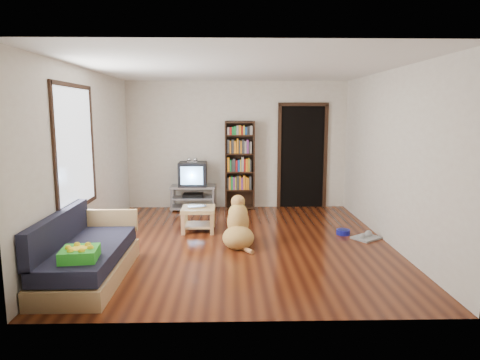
{
  "coord_description": "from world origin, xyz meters",
  "views": [
    {
      "loc": [
        -0.15,
        -6.3,
        1.97
      ],
      "look_at": [
        0.01,
        0.44,
        0.9
      ],
      "focal_mm": 32.0,
      "sensor_mm": 36.0,
      "label": 1
    }
  ],
  "objects_px": {
    "laptop": "(198,207)",
    "bookshelf": "(240,160)",
    "crt_tv": "(193,174)",
    "coffee_table": "(198,214)",
    "tv_stand": "(193,197)",
    "green_cushion": "(80,254)",
    "sofa": "(86,257)",
    "dog_bowl": "(343,232)",
    "dog": "(238,227)",
    "grey_rag": "(366,238)"
  },
  "relations": [
    {
      "from": "crt_tv",
      "to": "dog",
      "type": "distance_m",
      "value": 2.56
    },
    {
      "from": "dog",
      "to": "tv_stand",
      "type": "bearing_deg",
      "value": 110.39
    },
    {
      "from": "green_cushion",
      "to": "dog",
      "type": "relative_size",
      "value": 0.41
    },
    {
      "from": "green_cushion",
      "to": "sofa",
      "type": "relative_size",
      "value": 0.21
    },
    {
      "from": "crt_tv",
      "to": "sofa",
      "type": "bearing_deg",
      "value": -104.93
    },
    {
      "from": "grey_rag",
      "to": "crt_tv",
      "type": "xyz_separation_m",
      "value": [
        -2.89,
        2.12,
        0.73
      ]
    },
    {
      "from": "coffee_table",
      "to": "dog",
      "type": "distance_m",
      "value": 1.01
    },
    {
      "from": "dog",
      "to": "sofa",
      "type": "bearing_deg",
      "value": -145.08
    },
    {
      "from": "bookshelf",
      "to": "coffee_table",
      "type": "bearing_deg",
      "value": -113.66
    },
    {
      "from": "dog_bowl",
      "to": "tv_stand",
      "type": "relative_size",
      "value": 0.24
    },
    {
      "from": "crt_tv",
      "to": "bookshelf",
      "type": "bearing_deg",
      "value": 4.32
    },
    {
      "from": "grey_rag",
      "to": "crt_tv",
      "type": "distance_m",
      "value": 3.66
    },
    {
      "from": "laptop",
      "to": "bookshelf",
      "type": "bearing_deg",
      "value": 48.93
    },
    {
      "from": "laptop",
      "to": "crt_tv",
      "type": "relative_size",
      "value": 0.55
    },
    {
      "from": "laptop",
      "to": "sofa",
      "type": "distance_m",
      "value": 2.36
    },
    {
      "from": "laptop",
      "to": "dog",
      "type": "relative_size",
      "value": 0.35
    },
    {
      "from": "grey_rag",
      "to": "tv_stand",
      "type": "bearing_deg",
      "value": 144.06
    },
    {
      "from": "dog_bowl",
      "to": "grey_rag",
      "type": "height_order",
      "value": "dog_bowl"
    },
    {
      "from": "tv_stand",
      "to": "coffee_table",
      "type": "xyz_separation_m",
      "value": [
        0.22,
        -1.57,
        0.01
      ]
    },
    {
      "from": "laptop",
      "to": "dog_bowl",
      "type": "relative_size",
      "value": 1.44
    },
    {
      "from": "crt_tv",
      "to": "coffee_table",
      "type": "relative_size",
      "value": 1.05
    },
    {
      "from": "green_cushion",
      "to": "crt_tv",
      "type": "bearing_deg",
      "value": 71.93
    },
    {
      "from": "dog_bowl",
      "to": "tv_stand",
      "type": "bearing_deg",
      "value": 144.54
    },
    {
      "from": "dog_bowl",
      "to": "green_cushion",
      "type": "bearing_deg",
      "value": -146.13
    },
    {
      "from": "laptop",
      "to": "dog",
      "type": "xyz_separation_m",
      "value": [
        0.65,
        -0.74,
        -0.14
      ]
    },
    {
      "from": "laptop",
      "to": "sofa",
      "type": "xyz_separation_m",
      "value": [
        -1.19,
        -2.03,
        -0.15
      ]
    },
    {
      "from": "green_cushion",
      "to": "coffee_table",
      "type": "xyz_separation_m",
      "value": [
        1.07,
        2.59,
        -0.2
      ]
    },
    {
      "from": "dog_bowl",
      "to": "bookshelf",
      "type": "xyz_separation_m",
      "value": [
        -1.64,
        1.94,
        0.96
      ]
    },
    {
      "from": "tv_stand",
      "to": "crt_tv",
      "type": "height_order",
      "value": "crt_tv"
    },
    {
      "from": "green_cushion",
      "to": "grey_rag",
      "type": "relative_size",
      "value": 0.93
    },
    {
      "from": "bookshelf",
      "to": "sofa",
      "type": "xyz_separation_m",
      "value": [
        -1.92,
        -3.72,
        -0.74
      ]
    },
    {
      "from": "crt_tv",
      "to": "coffee_table",
      "type": "bearing_deg",
      "value": -82.17
    },
    {
      "from": "grey_rag",
      "to": "bookshelf",
      "type": "distance_m",
      "value": 3.09
    },
    {
      "from": "bookshelf",
      "to": "sofa",
      "type": "bearing_deg",
      "value": -117.32
    },
    {
      "from": "coffee_table",
      "to": "dog",
      "type": "xyz_separation_m",
      "value": [
        0.65,
        -0.77,
        -0.01
      ]
    },
    {
      "from": "green_cushion",
      "to": "grey_rag",
      "type": "bearing_deg",
      "value": 22.26
    },
    {
      "from": "grey_rag",
      "to": "coffee_table",
      "type": "bearing_deg",
      "value": 168.92
    },
    {
      "from": "sofa",
      "to": "dog",
      "type": "xyz_separation_m",
      "value": [
        1.84,
        1.29,
        0.01
      ]
    },
    {
      "from": "sofa",
      "to": "grey_rag",
      "type": "bearing_deg",
      "value": 21.62
    },
    {
      "from": "tv_stand",
      "to": "crt_tv",
      "type": "bearing_deg",
      "value": 90.0
    },
    {
      "from": "green_cushion",
      "to": "sofa",
      "type": "bearing_deg",
      "value": 96.62
    },
    {
      "from": "tv_stand",
      "to": "green_cushion",
      "type": "bearing_deg",
      "value": -101.55
    },
    {
      "from": "grey_rag",
      "to": "bookshelf",
      "type": "bearing_deg",
      "value": 131.57
    },
    {
      "from": "grey_rag",
      "to": "dog_bowl",
      "type": "bearing_deg",
      "value": 140.19
    },
    {
      "from": "crt_tv",
      "to": "bookshelf",
      "type": "distance_m",
      "value": 0.99
    },
    {
      "from": "laptop",
      "to": "bookshelf",
      "type": "relative_size",
      "value": 0.18
    },
    {
      "from": "green_cushion",
      "to": "sofa",
      "type": "distance_m",
      "value": 0.59
    },
    {
      "from": "dog_bowl",
      "to": "crt_tv",
      "type": "relative_size",
      "value": 0.38
    },
    {
      "from": "tv_stand",
      "to": "sofa",
      "type": "height_order",
      "value": "sofa"
    },
    {
      "from": "green_cushion",
      "to": "dog_bowl",
      "type": "bearing_deg",
      "value": 27.29
    }
  ]
}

